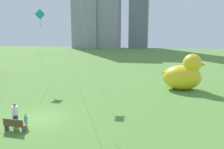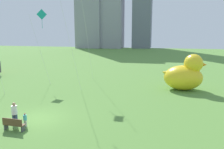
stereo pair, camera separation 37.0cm
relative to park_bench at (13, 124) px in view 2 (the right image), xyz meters
The scene contains 6 objects.
ground_plane 2.44m from the park_bench, 79.16° to the left, with size 140.00×140.00×0.00m, color #588A3A.
park_bench is the anchor object (origin of this frame).
person_adult 1.08m from the park_bench, 117.49° to the left, with size 0.41×0.41×1.69m.
person_child 0.89m from the park_bench, 65.03° to the left, with size 0.24×0.24×0.99m.
giant_inflatable_duck 18.48m from the park_bench, 48.65° to the left, with size 4.88×3.13×4.04m.
kite_teal 17.28m from the park_bench, 109.35° to the left, with size 2.32×1.70×9.13m.
Camera 2 is at (9.13, -16.05, 6.79)m, focal length 38.89 mm.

